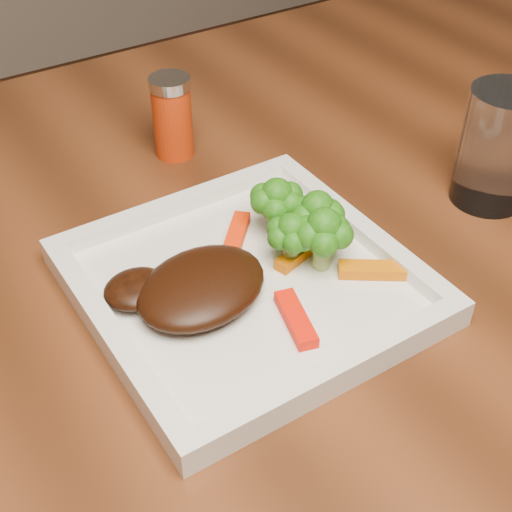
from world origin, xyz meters
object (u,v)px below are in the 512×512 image
spice_shaker (172,117)px  drinking_glass (498,148)px  plate (246,287)px  dining_table (213,479)px  steak (201,287)px

spice_shaker → drinking_glass: drinking_glass is taller
plate → spice_shaker: (0.06, 0.24, 0.04)m
plate → drinking_glass: 0.29m
dining_table → spice_shaker: (0.06, 0.17, 0.42)m
dining_table → spice_shaker: size_ratio=17.39×
drinking_glass → spice_shaker: bearing=132.5°
plate → steak: steak is taller
dining_table → steak: steak is taller
dining_table → steak: (-0.03, -0.07, 0.40)m
steak → spice_shaker: (0.10, 0.24, 0.02)m
steak → drinking_glass: size_ratio=0.98×
plate → spice_shaker: spice_shaker is taller
plate → spice_shaker: 0.25m
plate → dining_table: bearing=97.7°
dining_table → steak: bearing=-115.8°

